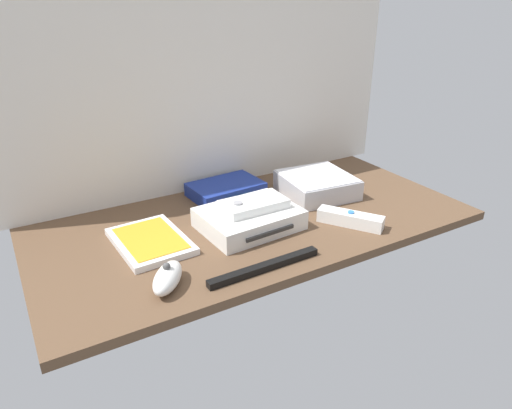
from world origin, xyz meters
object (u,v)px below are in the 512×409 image
object	(u,v)px
sensor_bar	(265,267)
remote_nunchuk	(168,278)
remote_classic_pad	(254,204)
remote_wand	(350,219)
game_case	(151,241)
network_router	(226,189)
game_console	(249,219)
mini_computer	(317,185)

from	to	relation	value
sensor_bar	remote_nunchuk	bearing A→B (deg)	166.51
remote_nunchuk	remote_classic_pad	distance (cm)	28.65
remote_classic_pad	remote_wand	bearing A→B (deg)	-28.76
sensor_bar	game_case	bearing A→B (deg)	126.04
network_router	remote_classic_pad	bearing A→B (deg)	-101.43
game_case	sensor_bar	distance (cm)	25.81
game_console	remote_classic_pad	size ratio (longest dim) A/B	1.52
game_console	mini_computer	xyz separation A→B (cm)	(24.55, 7.57, 0.44)
network_router	remote_wand	distance (cm)	33.69
game_console	game_case	world-z (taller)	game_console
game_case	remote_wand	world-z (taller)	remote_wand
mini_computer	sensor_bar	distance (cm)	39.25
game_case	mini_computer	bearing A→B (deg)	2.00
game_console	remote_classic_pad	world-z (taller)	remote_classic_pad
mini_computer	network_router	distance (cm)	23.70
remote_wand	remote_classic_pad	xyz separation A→B (cm)	(-19.17, 10.62, 3.90)
network_router	remote_classic_pad	size ratio (longest dim) A/B	1.30
network_router	game_case	bearing A→B (deg)	-153.41
mini_computer	network_router	xyz separation A→B (cm)	(-20.87, 11.18, -0.94)
sensor_bar	game_console	bearing A→B (deg)	69.00
remote_wand	remote_classic_pad	world-z (taller)	remote_classic_pad
remote_nunchuk	mini_computer	bearing A→B (deg)	61.12
game_console	mini_computer	distance (cm)	25.69
game_case	remote_classic_pad	xyz separation A→B (cm)	(22.93, -3.61, 4.65)
mini_computer	game_case	bearing A→B (deg)	-175.28
mini_computer	game_case	xyz separation A→B (cm)	(-46.22, -3.81, -1.88)
remote_nunchuk	sensor_bar	distance (cm)	18.40
remote_nunchuk	sensor_bar	xyz separation A→B (cm)	(17.91, -3.97, -1.34)
game_case	network_router	distance (cm)	29.47
mini_computer	network_router	bearing A→B (deg)	151.83
remote_nunchuk	remote_wand	bearing A→B (deg)	41.38
game_case	sensor_bar	world-z (taller)	game_case
game_console	game_case	distance (cm)	22.05
mini_computer	remote_wand	size ratio (longest dim) A/B	1.30
network_router	remote_nunchuk	xyz separation A→B (cm)	(-27.71, -31.63, 0.34)
game_console	mini_computer	bearing A→B (deg)	13.69
mini_computer	sensor_bar	bearing A→B (deg)	-141.48
remote_classic_pad	game_case	bearing A→B (deg)	171.28
remote_classic_pad	sensor_bar	bearing A→B (deg)	-113.24
remote_wand	remote_classic_pad	size ratio (longest dim) A/B	0.99
game_console	mini_computer	world-z (taller)	mini_computer
sensor_bar	remote_classic_pad	bearing A→B (deg)	65.51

